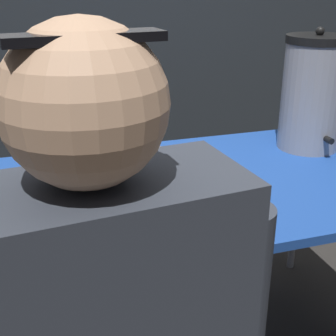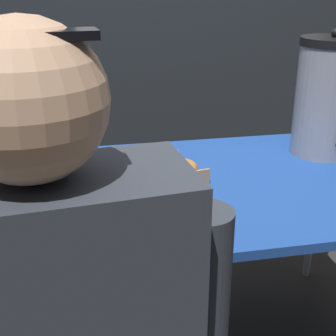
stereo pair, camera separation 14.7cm
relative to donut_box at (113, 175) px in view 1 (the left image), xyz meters
name	(u,v)px [view 1 (the left image)]	position (x,y,z in m)	size (l,w,h in m)	color
folding_table	(189,194)	(0.23, -0.07, -0.07)	(1.44, 0.83, 0.70)	#1E479E
donut_box	(113,175)	(0.00, 0.00, 0.00)	(0.59, 0.38, 0.05)	tan
coffee_urn	(313,93)	(0.79, 0.11, 0.19)	(0.24, 0.27, 0.45)	#939399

